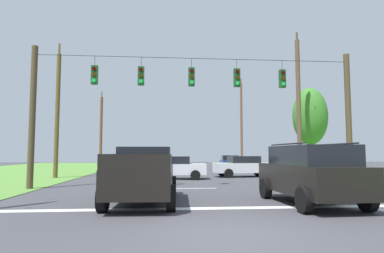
{
  "coord_description": "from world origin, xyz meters",
  "views": [
    {
      "loc": [
        -1.37,
        -7.21,
        1.72
      ],
      "look_at": [
        0.4,
        13.41,
        3.39
      ],
      "focal_mm": 31.19,
      "sensor_mm": 36.0,
      "label": 1
    }
  ],
  "objects_px": {
    "utility_pole_mid_left": "(57,113)",
    "utility_pole_far_right": "(241,122)",
    "suv_black": "(310,173)",
    "distant_car_far_parked": "(244,166)",
    "pickup_truck": "(144,175)",
    "distant_car_crossing_white": "(174,167)",
    "utility_pole_mid_right": "(299,105)",
    "utility_pole_far_left": "(101,130)",
    "overhead_signal_span": "(195,108)",
    "distant_car_oncoming": "(230,162)",
    "tree_roadside_right": "(310,117)"
  },
  "relations": [
    {
      "from": "utility_pole_mid_left",
      "to": "utility_pole_far_right",
      "type": "bearing_deg",
      "value": 46.17
    },
    {
      "from": "suv_black",
      "to": "distant_car_far_parked",
      "type": "distance_m",
      "value": 13.33
    },
    {
      "from": "pickup_truck",
      "to": "utility_pole_far_right",
      "type": "bearing_deg",
      "value": 70.5
    },
    {
      "from": "distant_car_crossing_white",
      "to": "utility_pole_far_right",
      "type": "bearing_deg",
      "value": 64.69
    },
    {
      "from": "distant_car_far_parked",
      "to": "utility_pole_far_right",
      "type": "bearing_deg",
      "value": 77.0
    },
    {
      "from": "suv_black",
      "to": "utility_pole_far_right",
      "type": "relative_size",
      "value": 0.42
    },
    {
      "from": "utility_pole_mid_right",
      "to": "utility_pole_far_left",
      "type": "height_order",
      "value": "utility_pole_mid_right"
    },
    {
      "from": "suv_black",
      "to": "distant_car_crossing_white",
      "type": "xyz_separation_m",
      "value": [
        -4.26,
        11.54,
        -0.27
      ]
    },
    {
      "from": "utility_pole_mid_right",
      "to": "utility_pole_mid_left",
      "type": "height_order",
      "value": "utility_pole_mid_right"
    },
    {
      "from": "distant_car_crossing_white",
      "to": "utility_pole_mid_right",
      "type": "relative_size",
      "value": 0.39
    },
    {
      "from": "overhead_signal_span",
      "to": "distant_car_far_parked",
      "type": "xyz_separation_m",
      "value": [
        4.3,
        7.49,
        -3.25
      ]
    },
    {
      "from": "distant_car_crossing_white",
      "to": "distant_car_oncoming",
      "type": "height_order",
      "value": "same"
    },
    {
      "from": "utility_pole_mid_right",
      "to": "utility_pole_far_right",
      "type": "relative_size",
      "value": 0.97
    },
    {
      "from": "pickup_truck",
      "to": "distant_car_far_parked",
      "type": "height_order",
      "value": "pickup_truck"
    },
    {
      "from": "distant_car_oncoming",
      "to": "tree_roadside_right",
      "type": "relative_size",
      "value": 0.61
    },
    {
      "from": "utility_pole_far_right",
      "to": "tree_roadside_right",
      "type": "xyz_separation_m",
      "value": [
        2.2,
        -15.49,
        -0.94
      ]
    },
    {
      "from": "overhead_signal_span",
      "to": "tree_roadside_right",
      "type": "relative_size",
      "value": 2.28
    },
    {
      "from": "utility_pole_mid_right",
      "to": "utility_pole_far_left",
      "type": "relative_size",
      "value": 1.2
    },
    {
      "from": "distant_car_far_parked",
      "to": "utility_pole_far_left",
      "type": "bearing_deg",
      "value": 128.75
    },
    {
      "from": "pickup_truck",
      "to": "distant_car_far_parked",
      "type": "relative_size",
      "value": 1.23
    },
    {
      "from": "distant_car_crossing_white",
      "to": "utility_pole_mid_right",
      "type": "distance_m",
      "value": 10.85
    },
    {
      "from": "pickup_truck",
      "to": "suv_black",
      "type": "bearing_deg",
      "value": -9.83
    },
    {
      "from": "pickup_truck",
      "to": "distant_car_crossing_white",
      "type": "relative_size",
      "value": 1.25
    },
    {
      "from": "distant_car_far_parked",
      "to": "utility_pole_mid_right",
      "type": "xyz_separation_m",
      "value": [
        4.41,
        0.23,
        4.6
      ]
    },
    {
      "from": "distant_car_oncoming",
      "to": "distant_car_far_parked",
      "type": "distance_m",
      "value": 10.09
    },
    {
      "from": "overhead_signal_span",
      "to": "distant_car_crossing_white",
      "type": "bearing_deg",
      "value": 99.1
    },
    {
      "from": "utility_pole_far_right",
      "to": "overhead_signal_span",
      "type": "bearing_deg",
      "value": -108.32
    },
    {
      "from": "overhead_signal_span",
      "to": "distant_car_crossing_white",
      "type": "distance_m",
      "value": 6.66
    },
    {
      "from": "utility_pole_mid_right",
      "to": "distant_car_far_parked",
      "type": "bearing_deg",
      "value": -176.96
    },
    {
      "from": "pickup_truck",
      "to": "distant_car_far_parked",
      "type": "bearing_deg",
      "value": 61.81
    },
    {
      "from": "utility_pole_mid_left",
      "to": "tree_roadside_right",
      "type": "distance_m",
      "value": 20.0
    },
    {
      "from": "suv_black",
      "to": "utility_pole_far_right",
      "type": "height_order",
      "value": "utility_pole_far_right"
    },
    {
      "from": "overhead_signal_span",
      "to": "utility_pole_far_right",
      "type": "relative_size",
      "value": 1.43
    },
    {
      "from": "distant_car_crossing_white",
      "to": "utility_pole_far_left",
      "type": "distance_m",
      "value": 20.62
    },
    {
      "from": "suv_black",
      "to": "utility_pole_mid_right",
      "type": "xyz_separation_m",
      "value": [
        5.37,
        13.53,
        4.33
      ]
    },
    {
      "from": "suv_black",
      "to": "distant_car_oncoming",
      "type": "distance_m",
      "value": 23.42
    },
    {
      "from": "pickup_truck",
      "to": "tree_roadside_right",
      "type": "height_order",
      "value": "tree_roadside_right"
    },
    {
      "from": "utility_pole_far_left",
      "to": "utility_pole_mid_left",
      "type": "bearing_deg",
      "value": -89.79
    },
    {
      "from": "utility_pole_far_right",
      "to": "utility_pole_far_left",
      "type": "height_order",
      "value": "utility_pole_far_right"
    },
    {
      "from": "distant_car_oncoming",
      "to": "utility_pole_mid_right",
      "type": "distance_m",
      "value": 11.36
    },
    {
      "from": "tree_roadside_right",
      "to": "utility_pole_mid_left",
      "type": "bearing_deg",
      "value": -171.85
    },
    {
      "from": "distant_car_oncoming",
      "to": "utility_pole_far_left",
      "type": "height_order",
      "value": "utility_pole_far_left"
    },
    {
      "from": "overhead_signal_span",
      "to": "distant_car_far_parked",
      "type": "height_order",
      "value": "overhead_signal_span"
    },
    {
      "from": "distant_car_oncoming",
      "to": "utility_pole_far_left",
      "type": "xyz_separation_m",
      "value": [
        -14.46,
        6.73,
        3.74
      ]
    },
    {
      "from": "suv_black",
      "to": "utility_pole_mid_left",
      "type": "bearing_deg",
      "value": 133.51
    },
    {
      "from": "pickup_truck",
      "to": "distant_car_oncoming",
      "type": "xyz_separation_m",
      "value": [
        7.59,
        22.36,
        -0.18
      ]
    },
    {
      "from": "distant_car_far_parked",
      "to": "utility_pole_mid_left",
      "type": "height_order",
      "value": "utility_pole_mid_left"
    },
    {
      "from": "pickup_truck",
      "to": "utility_pole_mid_right",
      "type": "bearing_deg",
      "value": 48.75
    },
    {
      "from": "suv_black",
      "to": "utility_pole_mid_left",
      "type": "distance_m",
      "value": 18.41
    },
    {
      "from": "suv_black",
      "to": "overhead_signal_span",
      "type": "bearing_deg",
      "value": 119.93
    }
  ]
}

